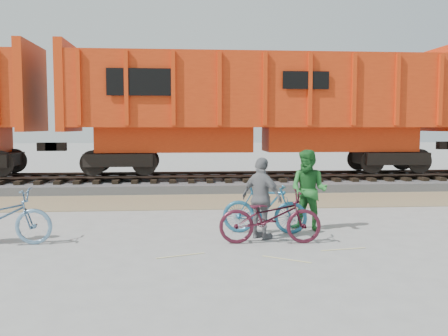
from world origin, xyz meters
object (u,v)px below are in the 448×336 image
Objects in this scene: hopper_car_center at (258,107)px; person_man at (309,190)px; bicycle_teal at (265,208)px; bicycle_maroon at (270,217)px; person_woman at (262,198)px.

person_man is (-0.09, -7.89, -2.12)m from hopper_car_center.
bicycle_teal is at bearing -97.67° from hopper_car_center.
person_man is (1.00, 0.20, 0.34)m from bicycle_teal.
bicycle_maroon is (-0.04, -0.91, -0.02)m from bicycle_teal.
hopper_car_center is 8.95m from person_woman.
person_woman is (-1.23, -8.60, -2.18)m from hopper_car_center.
person_woman is at bearing -98.16° from hopper_car_center.
hopper_car_center is at bearing 125.31° from person_man.
bicycle_maroon is (-1.13, -9.00, -2.49)m from hopper_car_center.
bicycle_teal is 1.08× the size of person_woman.
hopper_car_center reaches higher than person_woman.
person_man is (1.04, 1.11, 0.36)m from bicycle_maroon.
hopper_car_center is at bearing 4.80° from bicycle_teal.
hopper_car_center reaches higher than bicycle_maroon.
hopper_car_center is 7.93× the size of person_man.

